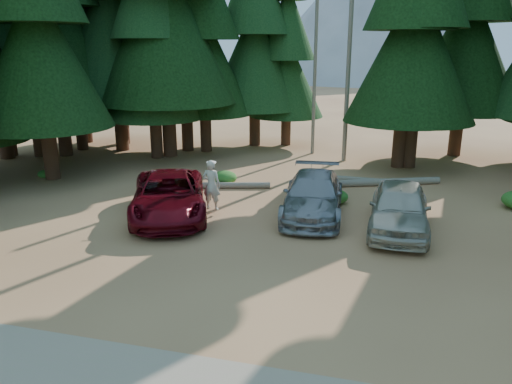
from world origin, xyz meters
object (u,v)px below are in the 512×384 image
at_px(log_left, 228,185).
at_px(log_right, 386,182).
at_px(log_mid, 348,179).
at_px(silver_minivan_center, 313,195).
at_px(frisbee_player, 212,185).
at_px(red_pickup, 169,195).
at_px(silver_minivan_right, 399,207).

relative_size(log_left, log_right, 0.75).
distance_m(log_left, log_mid, 5.84).
xyz_separation_m(silver_minivan_center, frisbee_player, (-3.76, -0.91, 0.39)).
relative_size(red_pickup, log_mid, 1.98).
relative_size(frisbee_player, log_right, 0.38).
height_order(log_left, log_mid, log_left).
relative_size(silver_minivan_center, log_left, 1.39).
xyz_separation_m(red_pickup, frisbee_player, (1.51, 0.59, 0.36)).
height_order(red_pickup, log_left, red_pickup).
relative_size(silver_minivan_center, log_right, 1.05).
height_order(red_pickup, silver_minivan_center, red_pickup).
bearing_deg(frisbee_player, log_mid, -124.66).
bearing_deg(silver_minivan_right, silver_minivan_center, 165.21).
xyz_separation_m(frisbee_player, log_right, (6.44, 5.86, -1.00)).
relative_size(silver_minivan_right, log_left, 1.28).
xyz_separation_m(frisbee_player, log_left, (-0.52, 3.55, -1.03)).
bearing_deg(log_right, red_pickup, -162.52).
distance_m(silver_minivan_center, silver_minivan_right, 3.28).
relative_size(red_pickup, silver_minivan_center, 1.08).
height_order(silver_minivan_right, frisbee_player, frisbee_player).
distance_m(frisbee_player, log_mid, 7.82).
distance_m(red_pickup, frisbee_player, 1.67).
bearing_deg(silver_minivan_right, log_right, 95.76).
bearing_deg(log_left, log_right, 3.33).
distance_m(red_pickup, silver_minivan_center, 5.48).
bearing_deg(silver_minivan_right, frisbee_player, -178.79).
distance_m(silver_minivan_center, frisbee_player, 3.88).
distance_m(red_pickup, log_right, 10.27).
bearing_deg(log_right, log_mid, 148.63).
distance_m(frisbee_player, log_right, 8.77).
relative_size(red_pickup, frisbee_player, 2.98).
bearing_deg(silver_minivan_center, log_left, 143.48).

